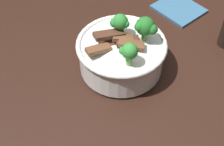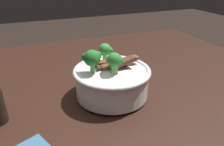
% 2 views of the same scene
% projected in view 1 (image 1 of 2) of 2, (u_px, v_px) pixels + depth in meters
% --- Properties ---
extents(dining_table, '(1.51, 1.03, 0.82)m').
position_uv_depth(dining_table, '(165.00, 104.00, 0.89)').
color(dining_table, black).
rests_on(dining_table, ground).
extents(rice_bowl, '(0.22, 0.22, 0.15)m').
position_uv_depth(rice_bowl, '(122.00, 52.00, 0.79)').
color(rice_bowl, white).
rests_on(rice_bowl, dining_table).
extents(folded_napkin, '(0.16, 0.17, 0.01)m').
position_uv_depth(folded_napkin, '(179.00, 9.00, 0.99)').
color(folded_napkin, '#386689').
rests_on(folded_napkin, dining_table).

